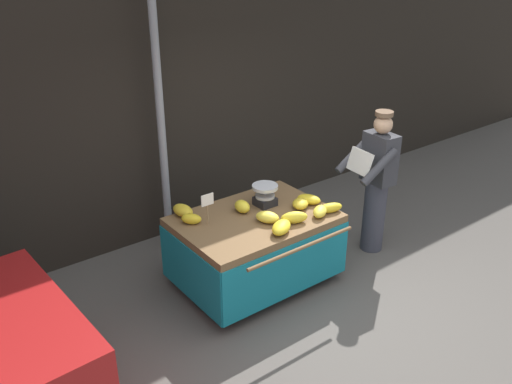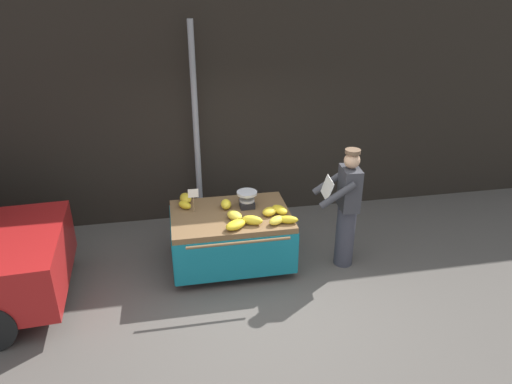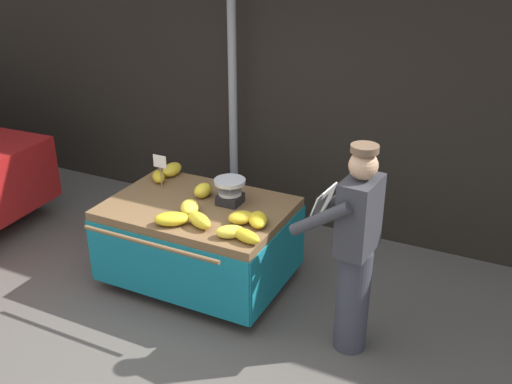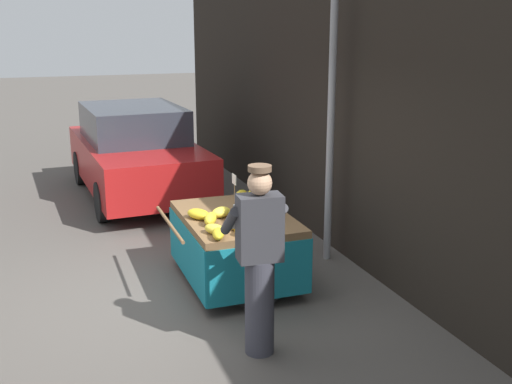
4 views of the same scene
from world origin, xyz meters
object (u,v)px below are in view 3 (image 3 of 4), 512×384
banana_bunch_1 (230,232)px  banana_bunch_8 (190,207)px  banana_bunch_2 (241,217)px  banana_bunch_3 (172,169)px  street_pole (233,81)px  weighing_scale (230,192)px  banana_bunch_5 (172,219)px  banana_bunch_7 (203,190)px  banana_bunch_4 (199,220)px  banana_bunch_0 (258,220)px  banana_bunch_6 (246,236)px  banana_cart (198,226)px  price_sign (160,165)px  vendor_person (354,251)px  banana_bunch_9 (159,177)px

banana_bunch_1 → banana_bunch_8: (-0.52, 0.22, 0.00)m
banana_bunch_2 → banana_bunch_3: banana_bunch_3 is taller
street_pole → weighing_scale: street_pole is taller
banana_bunch_1 → banana_bunch_5: (-0.54, -0.02, 0.00)m
banana_bunch_7 → street_pole: bearing=104.3°
banana_bunch_2 → banana_bunch_4: bearing=-141.6°
banana_bunch_0 → banana_bunch_2: same height
banana_bunch_4 → banana_bunch_6: 0.46m
banana_bunch_0 → banana_bunch_4: 0.49m
banana_cart → banana_bunch_4: 0.50m
price_sign → banana_bunch_1: 1.18m
banana_cart → banana_bunch_6: (0.69, -0.40, 0.27)m
weighing_scale → banana_bunch_1: size_ratio=1.19×
vendor_person → banana_bunch_4: bearing=-176.9°
street_pole → banana_bunch_3: size_ratio=11.87×
weighing_scale → banana_bunch_7: size_ratio=1.39×
banana_bunch_6 → banana_bunch_3: bearing=145.5°
street_pole → banana_bunch_5: (0.34, -1.72, -0.74)m
street_pole → banana_bunch_0: street_pole is taller
weighing_scale → banana_bunch_2: 0.39m
banana_bunch_2 → banana_bunch_8: banana_bunch_8 is taller
banana_bunch_9 → vendor_person: vendor_person is taller
banana_bunch_6 → street_pole: bearing=121.0°
weighing_scale → banana_bunch_9: (-0.85, 0.12, -0.06)m
weighing_scale → banana_bunch_6: size_ratio=1.03×
banana_cart → weighing_scale: bearing=30.7°
banana_bunch_9 → banana_bunch_3: bearing=83.9°
banana_cart → banana_bunch_7: (-0.04, 0.17, 0.28)m
weighing_scale → vendor_person: (1.29, -0.43, -0.04)m
banana_cart → weighing_scale: size_ratio=5.81×
banana_bunch_4 → banana_bunch_6: bearing=-6.2°
banana_bunch_8 → vendor_person: (1.51, -0.11, 0.02)m
banana_cart → banana_bunch_9: 0.71m
banana_bunch_1 → banana_cart: bearing=144.2°
banana_bunch_2 → vendor_person: bearing=-8.2°
banana_bunch_8 → vendor_person: 1.51m
street_pole → vendor_person: size_ratio=1.86×
price_sign → banana_bunch_6: price_sign is taller
street_pole → banana_bunch_8: street_pole is taller
banana_bunch_7 → price_sign: bearing=-177.0°
banana_bunch_1 → banana_bunch_6: banana_bunch_1 is taller
weighing_scale → banana_bunch_5: (-0.24, -0.57, -0.06)m
banana_bunch_3 → banana_bunch_7: banana_bunch_7 is taller
vendor_person → banana_bunch_6: bearing=-171.9°
banana_bunch_1 → banana_bunch_3: bearing=142.4°
banana_bunch_4 → banana_bunch_9: bearing=143.4°
banana_bunch_4 → banana_bunch_7: (-0.27, 0.52, 0.00)m
price_sign → banana_bunch_3: price_sign is taller
weighing_scale → banana_bunch_9: weighing_scale is taller
banana_cart → banana_bunch_9: (-0.60, 0.27, 0.27)m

